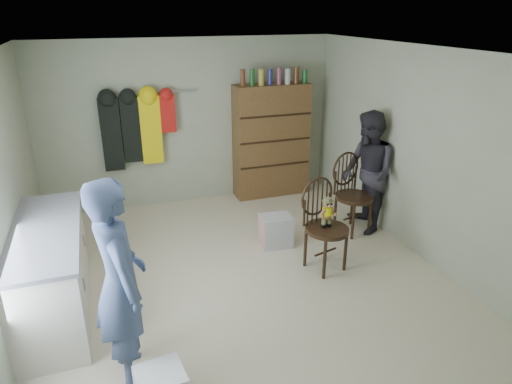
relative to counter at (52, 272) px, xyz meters
name	(u,v)px	position (x,y,z in m)	size (l,w,h in m)	color
ground_plane	(241,277)	(1.95, 0.00, -0.47)	(5.00, 5.00, 0.00)	beige
room_walls	(225,133)	(1.95, 0.53, 1.11)	(5.00, 5.00, 5.00)	#AAB093
counter	(52,272)	(0.00, 0.00, 0.00)	(0.64, 1.86, 0.94)	silver
chair_front	(324,220)	(2.93, -0.08, 0.14)	(0.60, 0.60, 1.10)	#301E11
chair_far	(351,190)	(3.73, 0.67, 0.12)	(0.60, 0.60, 1.10)	#301E11
striped_bag	(276,231)	(2.61, 0.59, -0.27)	(0.39, 0.30, 0.41)	#E57F72
person_left	(120,283)	(0.62, -1.08, 0.41)	(0.64, 0.42, 1.76)	#43537B
person_right	(367,173)	(3.93, 0.63, 0.36)	(0.81, 0.63, 1.66)	#2D2B33
dresser	(271,140)	(3.20, 2.30, 0.44)	(1.20, 0.39, 2.06)	brown
coat_rack	(136,129)	(1.12, 2.38, 0.78)	(1.42, 0.12, 1.09)	#99999E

